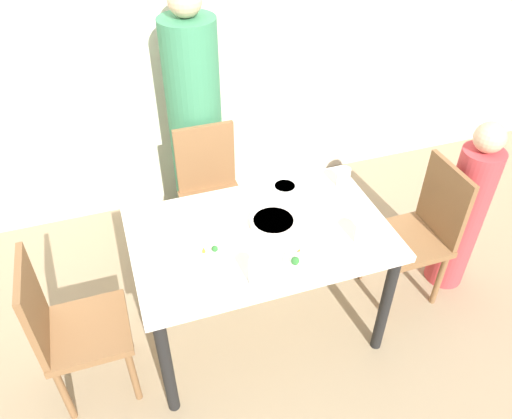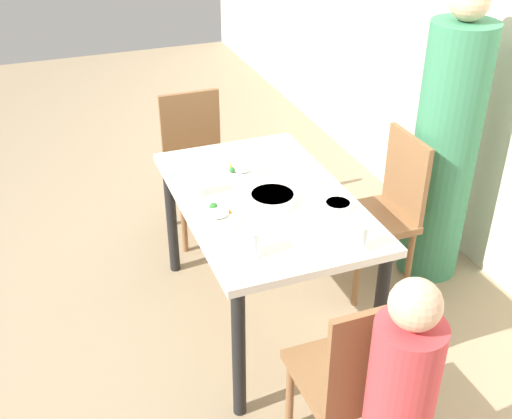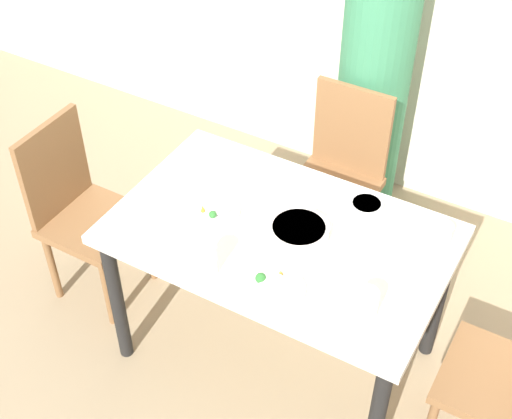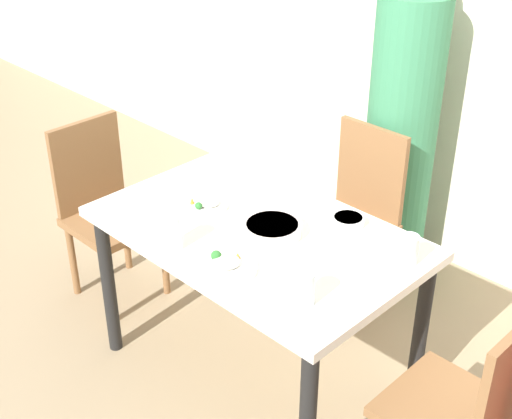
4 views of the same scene
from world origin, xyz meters
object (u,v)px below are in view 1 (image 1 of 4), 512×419
(person_adult, at_px, (196,127))
(plate_rice_adult, at_px, (305,261))
(chair_adult_spot, at_px, (211,192))
(glass_water_tall, at_px, (364,233))
(bowl_curry, at_px, (273,223))
(chair_child_spot, at_px, (420,230))
(person_child, at_px, (464,214))

(person_adult, relative_size, plate_rice_adult, 7.81)
(chair_adult_spot, distance_m, glass_water_tall, 1.15)
(plate_rice_adult, distance_m, glass_water_tall, 0.33)
(bowl_curry, bearing_deg, chair_child_spot, -1.19)
(chair_child_spot, relative_size, plate_rice_adult, 4.21)
(bowl_curry, bearing_deg, chair_adult_spot, 101.35)
(person_child, xyz_separation_m, plate_rice_adult, (-1.15, -0.27, 0.24))
(chair_adult_spot, xyz_separation_m, person_adult, (0.00, 0.34, 0.29))
(person_adult, height_order, glass_water_tall, person_adult)
(chair_adult_spot, relative_size, bowl_curry, 3.91)
(plate_rice_adult, bearing_deg, chair_child_spot, 17.55)
(bowl_curry, height_order, glass_water_tall, glass_water_tall)
(person_adult, bearing_deg, bowl_curry, -82.22)
(person_adult, bearing_deg, chair_adult_spot, -90.00)
(person_child, relative_size, plate_rice_adult, 5.31)
(chair_adult_spot, bearing_deg, chair_child_spot, -35.27)
(person_child, distance_m, plate_rice_adult, 1.20)
(person_child, bearing_deg, glass_water_tall, -164.74)
(glass_water_tall, bearing_deg, bowl_curry, 146.98)
(person_adult, distance_m, bowl_curry, 1.08)
(person_child, distance_m, glass_water_tall, 0.90)
(person_adult, bearing_deg, person_child, -39.03)
(chair_child_spot, height_order, bowl_curry, chair_child_spot)
(chair_child_spot, bearing_deg, bowl_curry, -91.19)
(chair_adult_spot, distance_m, bowl_curry, 0.80)
(chair_adult_spot, bearing_deg, person_adult, 90.00)
(glass_water_tall, bearing_deg, plate_rice_adult, -171.67)
(person_child, height_order, glass_water_tall, person_child)
(plate_rice_adult, bearing_deg, chair_adult_spot, 101.00)
(bowl_curry, bearing_deg, person_adult, 97.78)
(glass_water_tall, bearing_deg, chair_adult_spot, 118.17)
(chair_adult_spot, bearing_deg, glass_water_tall, -61.83)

